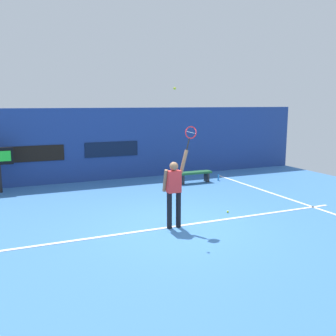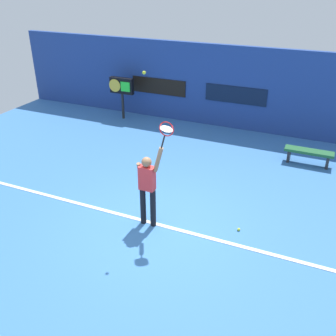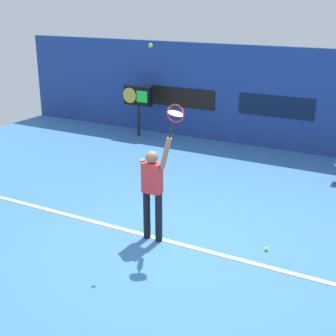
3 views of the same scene
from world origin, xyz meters
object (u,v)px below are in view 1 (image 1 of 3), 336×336
object	(u,v)px
court_bench	(195,174)
water_bottle	(218,178)
tennis_racket	(191,134)
tennis_ball	(175,88)
spare_ball	(228,212)
tennis_player	(174,189)

from	to	relation	value
court_bench	water_bottle	bearing A→B (deg)	0.00
tennis_racket	court_bench	bearing A→B (deg)	61.30
tennis_ball	court_bench	world-z (taller)	tennis_ball
court_bench	spare_ball	bearing A→B (deg)	-104.24
tennis_ball	tennis_racket	bearing A→B (deg)	1.83
tennis_player	water_bottle	size ratio (longest dim) A/B	8.26
water_bottle	spare_ball	world-z (taller)	water_bottle
water_bottle	tennis_ball	bearing A→B (deg)	-131.19
tennis_ball	court_bench	xyz separation A→B (m)	(3.00, 4.68, -3.13)
tennis_player	tennis_racket	bearing A→B (deg)	-0.54
tennis_ball	spare_ball	xyz separation A→B (m)	(1.96, 0.59, -3.43)
tennis_player	court_bench	bearing A→B (deg)	57.21
tennis_racket	tennis_ball	size ratio (longest dim) A/B	9.21
tennis_racket	court_bench	distance (m)	5.69
tennis_ball	spare_ball	world-z (taller)	tennis_ball
water_bottle	spare_ball	xyz separation A→B (m)	(-2.13, -4.09, -0.09)
tennis_player	tennis_racket	world-z (taller)	tennis_racket
tennis_ball	water_bottle	bearing A→B (deg)	48.81
tennis_racket	tennis_ball	xyz separation A→B (m)	(-0.44, -0.01, 1.10)
water_bottle	spare_ball	size ratio (longest dim) A/B	3.53
tennis_ball	tennis_player	bearing A→B (deg)	100.07
tennis_racket	water_bottle	xyz separation A→B (m)	(3.65, 4.66, -2.25)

